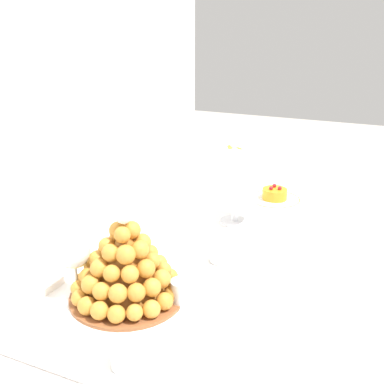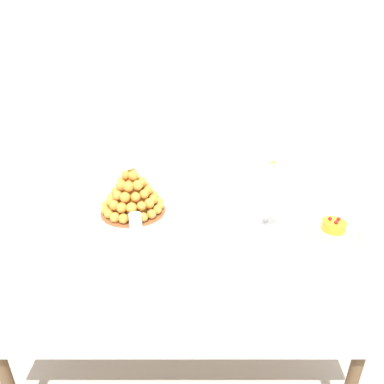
{
  "view_description": "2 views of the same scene",
  "coord_description": "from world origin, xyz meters",
  "views": [
    {
      "loc": [
        -1.0,
        -0.47,
        1.4
      ],
      "look_at": [
        0.02,
        -0.01,
        0.99
      ],
      "focal_mm": 44.63,
      "sensor_mm": 36.0,
      "label": 1
    },
    {
      "loc": [
        0.05,
        -1.17,
        1.45
      ],
      "look_at": [
        0.05,
        0.03,
        0.89
      ],
      "focal_mm": 31.65,
      "sensor_mm": 36.0,
      "label": 2
    }
  ],
  "objects": [
    {
      "name": "macaron_goblet",
      "position": [
        0.33,
        -0.02,
        0.94
      ],
      "size": [
        0.14,
        0.14,
        0.26
      ],
      "color": "white",
      "rests_on": "buffet_table"
    },
    {
      "name": "fruit_tart_plate",
      "position": [
        0.57,
        -0.08,
        0.8
      ],
      "size": [
        0.19,
        0.19,
        0.06
      ],
      "color": "white",
      "rests_on": "buffet_table"
    },
    {
      "name": "backdrop_wall",
      "position": [
        0.0,
        1.09,
        1.25
      ],
      "size": [
        4.8,
        0.1,
        2.5
      ],
      "primitive_type": "cube",
      "color": "silver",
      "rests_on": "ground_plane"
    },
    {
      "name": "ground_plane",
      "position": [
        0.0,
        0.0,
        0.0
      ],
      "size": [
        12.0,
        12.0,
        0.0
      ],
      "primitive_type": "plane",
      "color": "beige"
    },
    {
      "name": "dessert_cup_centre",
      "position": [
        0.06,
        -0.08,
        0.81
      ],
      "size": [
        0.06,
        0.06,
        0.05
      ],
      "color": "silver",
      "rests_on": "serving_tray"
    },
    {
      "name": "dessert_cup_left",
      "position": [
        -0.39,
        -0.06,
        0.81
      ],
      "size": [
        0.06,
        0.06,
        0.05
      ],
      "color": "silver",
      "rests_on": "serving_tray"
    },
    {
      "name": "serving_tray",
      "position": [
        -0.17,
        0.03,
        0.79
      ],
      "size": [
        0.6,
        0.41,
        0.02
      ],
      "color": "white",
      "rests_on": "buffet_table"
    },
    {
      "name": "dessert_cup_mid_left",
      "position": [
        -0.17,
        -0.07,
        0.82
      ],
      "size": [
        0.05,
        0.05,
        0.06
      ],
      "color": "silver",
      "rests_on": "serving_tray"
    },
    {
      "name": "buffet_table",
      "position": [
        0.0,
        0.0,
        0.68
      ],
      "size": [
        1.49,
        0.82,
        0.78
      ],
      "color": "brown",
      "rests_on": "ground_plane"
    },
    {
      "name": "croquembouche",
      "position": [
        -0.2,
        0.06,
        0.87
      ],
      "size": [
        0.26,
        0.26,
        0.22
      ],
      "color": "brown",
      "rests_on": "serving_tray"
    },
    {
      "name": "wine_glass",
      "position": [
        -0.24,
        0.16,
        0.9
      ],
      "size": [
        0.07,
        0.07,
        0.16
      ],
      "color": "silver",
      "rests_on": "buffet_table"
    }
  ]
}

